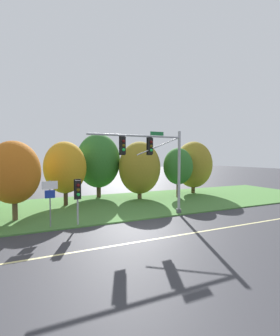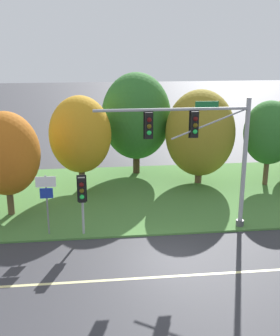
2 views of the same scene
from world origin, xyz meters
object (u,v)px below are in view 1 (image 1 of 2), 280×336
Objects in this scene: tree_mid_verge at (98,161)px; tree_furthest_back at (193,165)px; traffic_signal_mast at (156,158)px; pedestrian_signal_near_kerb at (78,192)px; tree_right_far at (178,166)px; tree_behind_signpost at (65,168)px; route_sign_post at (50,195)px; tree_tall_centre at (140,168)px; tree_left_of_mast at (14,172)px.

tree_mid_verge is 1.10× the size of tree_furthest_back.
tree_furthest_back is (9.25, 7.74, -0.90)m from traffic_signal_mast.
tree_right_far is at bearing 27.94° from pedestrian_signal_near_kerb.
route_sign_post is at bearing -103.21° from tree_behind_signpost.
pedestrian_signal_near_kerb is 10.36m from tree_tall_centre.
traffic_signal_mast reaches higher than tree_furthest_back.
traffic_signal_mast is at bearing -140.06° from tree_furthest_back.
tree_mid_verge is at bearing 69.63° from pedestrian_signal_near_kerb.
pedestrian_signal_near_kerb is 0.55× the size of tree_right_far.
traffic_signal_mast reaches higher than tree_behind_signpost.
tree_right_far reaches higher than pedestrian_signal_near_kerb.
tree_furthest_back is at bearing -8.49° from tree_mid_verge.
tree_furthest_back is at bearing 24.41° from route_sign_post.
traffic_signal_mast reaches higher than tree_tall_centre.
tree_tall_centre is at bearing 76.79° from traffic_signal_mast.
tree_mid_verge is at bearing 103.32° from traffic_signal_mast.
route_sign_post is at bearing -119.48° from tree_mid_verge.
traffic_signal_mast reaches higher than pedestrian_signal_near_kerb.
tree_tall_centre is at bearing 43.69° from pedestrian_signal_near_kerb.
tree_mid_verge is at bearing 41.32° from tree_left_of_mast.
tree_furthest_back reaches higher than route_sign_post.
tree_left_of_mast is (-3.94, 3.04, 1.21)m from pedestrian_signal_near_kerb.
tree_tall_centre reaches higher than pedestrian_signal_near_kerb.
tree_behind_signpost is 4.79m from tree_mid_verge.
tree_right_far is (8.11, -3.45, -0.60)m from tree_mid_verge.
tree_mid_verge is at bearing 171.51° from tree_furthest_back.
tree_behind_signpost reaches higher than tree_left_of_mast.
tree_tall_centre reaches higher than route_sign_post.
tree_right_far is (13.38, 5.87, 1.41)m from route_sign_post.
tree_right_far reaches higher than route_sign_post.
tree_mid_verge is (5.27, 9.32, 2.01)m from route_sign_post.
tree_behind_signpost is 1.08× the size of tree_right_far.
tree_left_of_mast is 0.88× the size of tree_furthest_back.
traffic_signal_mast is 7.19m from tree_tall_centre.
tree_behind_signpost is (3.77, 3.71, 0.11)m from tree_left_of_mast.
route_sign_post is 0.51× the size of tree_behind_signpost.
tree_left_of_mast is 12.10m from tree_tall_centre.
tree_left_of_mast is at bearing -138.68° from tree_mid_verge.
traffic_signal_mast is 8.46m from tree_right_far.
tree_mid_verge is at bearing 60.52° from route_sign_post.
tree_tall_centre is (1.62, 6.91, -1.10)m from traffic_signal_mast.
tree_tall_centre is (11.39, 4.08, -0.07)m from tree_left_of_mast.
traffic_signal_mast is 9.73m from tree_mid_verge.
pedestrian_signal_near_kerb is at bearing -152.06° from tree_right_far.
pedestrian_signal_near_kerb is 0.51× the size of tree_behind_signpost.
tree_mid_verge is 8.84m from tree_right_far.
tree_behind_signpost is 15.30m from tree_furthest_back.
tree_right_far is at bearing -2.60° from tree_behind_signpost.
tree_mid_verge is (-2.24, 9.46, -0.38)m from traffic_signal_mast.
tree_right_far is (5.88, 6.01, -0.98)m from traffic_signal_mast.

